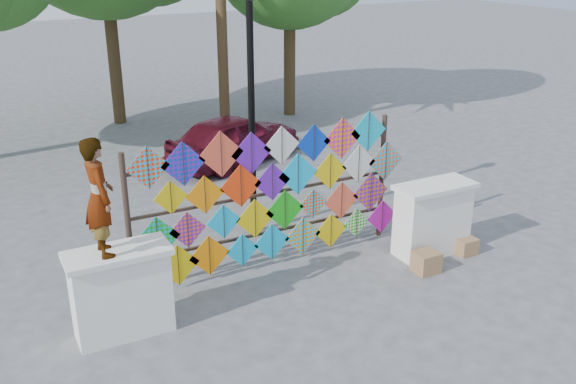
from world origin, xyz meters
The scene contains 9 objects.
ground centered at (0.00, 0.00, 0.00)m, with size 80.00×80.00×0.00m, color gray.
parapet_left centered at (-2.70, -0.20, 0.65)m, with size 1.40×0.65×1.28m.
parapet_right centered at (2.70, -0.20, 0.65)m, with size 1.40×0.65×1.28m.
kite_rack centered at (0.11, 0.73, 1.24)m, with size 5.00×0.24×2.44m.
vendor_woman centered at (-2.85, -0.20, 2.08)m, with size 0.58×0.38×1.59m, color #99999E.
sedan centered at (1.61, 5.95, 0.61)m, with size 1.44×3.59×1.22m, color #4F0D1C.
lamppost centered at (0.30, 2.00, 2.69)m, with size 0.28×0.28×4.46m.
cardboard_box_near centered at (2.17, -0.74, 0.18)m, with size 0.40×0.35×0.35m, color #9F714D.
cardboard_box_far centered at (3.21, -0.53, 0.15)m, with size 0.35×0.32×0.29m, color #9F714D.
Camera 1 is at (-4.22, -8.04, 5.12)m, focal length 40.00 mm.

